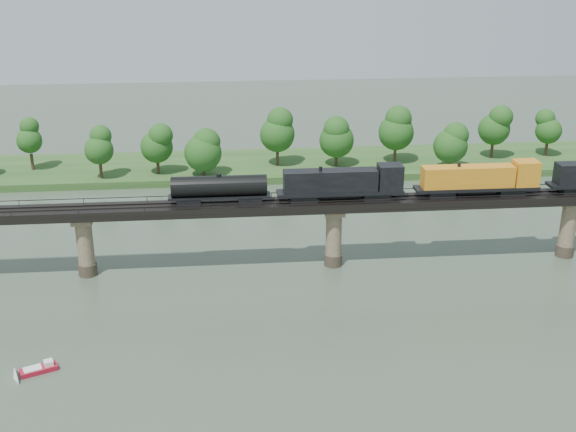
{
  "coord_description": "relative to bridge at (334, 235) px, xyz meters",
  "views": [
    {
      "loc": [
        -17.7,
        -78.09,
        50.56
      ],
      "look_at": [
        -7.53,
        30.0,
        9.0
      ],
      "focal_mm": 45.0,
      "sensor_mm": 36.0,
      "label": 1
    }
  ],
  "objects": [
    {
      "name": "ground",
      "position": [
        0.0,
        -30.0,
        -5.46
      ],
      "size": [
        400.0,
        400.0,
        0.0
      ],
      "primitive_type": "plane",
      "color": "#364436",
      "rests_on": "ground"
    },
    {
      "name": "far_bank",
      "position": [
        0.0,
        55.0,
        -4.66
      ],
      "size": [
        300.0,
        24.0,
        1.6
      ],
      "primitive_type": "cube",
      "color": "#284C1E",
      "rests_on": "ground"
    },
    {
      "name": "bridge",
      "position": [
        0.0,
        0.0,
        0.0
      ],
      "size": [
        236.0,
        30.0,
        11.5
      ],
      "color": "#473A2D",
      "rests_on": "ground"
    },
    {
      "name": "bridge_superstructure",
      "position": [
        0.0,
        0.0,
        6.33
      ],
      "size": [
        220.0,
        4.9,
        0.75
      ],
      "color": "black",
      "rests_on": "bridge"
    },
    {
      "name": "far_treeline",
      "position": [
        -8.21,
        50.52,
        3.37
      ],
      "size": [
        289.06,
        17.54,
        13.6
      ],
      "color": "#382619",
      "rests_on": "far_bank"
    },
    {
      "name": "freight_train",
      "position": [
        16.03,
        0.0,
        8.75
      ],
      "size": [
        82.45,
        3.21,
        5.68
      ],
      "color": "black",
      "rests_on": "bridge"
    },
    {
      "name": "motorboat",
      "position": [
        -41.48,
        -28.1,
        -5.03
      ],
      "size": [
        4.78,
        3.28,
        1.26
      ],
      "rotation": [
        0.0,
        0.0,
        0.41
      ],
      "color": "maroon",
      "rests_on": "ground"
    }
  ]
}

